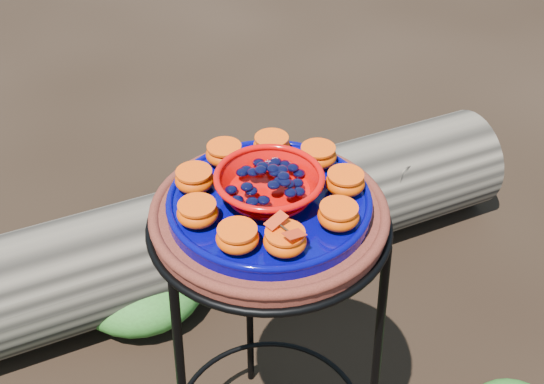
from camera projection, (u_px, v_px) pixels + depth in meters
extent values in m
cylinder|color=#3B180D|center=(269.00, 216.00, 1.11)|extent=(0.38, 0.38, 0.03)
cylinder|color=#020040|center=(269.00, 203.00, 1.09)|extent=(0.33, 0.33, 0.02)
ellipsoid|color=#CC3700|center=(285.00, 241.00, 0.98)|extent=(0.06, 0.06, 0.03)
ellipsoid|color=#CC3700|center=(338.00, 216.00, 1.02)|extent=(0.06, 0.06, 0.03)
ellipsoid|color=#CC3700|center=(345.00, 183.00, 1.09)|extent=(0.06, 0.06, 0.03)
ellipsoid|color=#CC3700|center=(318.00, 156.00, 1.14)|extent=(0.06, 0.06, 0.03)
ellipsoid|color=#CC3700|center=(272.00, 145.00, 1.17)|extent=(0.06, 0.06, 0.03)
ellipsoid|color=#CC3700|center=(224.00, 154.00, 1.15)|extent=(0.06, 0.06, 0.03)
ellipsoid|color=#CC3700|center=(195.00, 180.00, 1.09)|extent=(0.06, 0.06, 0.03)
ellipsoid|color=#CC3700|center=(198.00, 213.00, 1.03)|extent=(0.06, 0.06, 0.03)
ellipsoid|color=#CC3700|center=(237.00, 238.00, 0.98)|extent=(0.06, 0.06, 0.03)
ellipsoid|color=#27531B|center=(140.00, 281.00, 1.86)|extent=(0.36, 0.36, 0.18)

